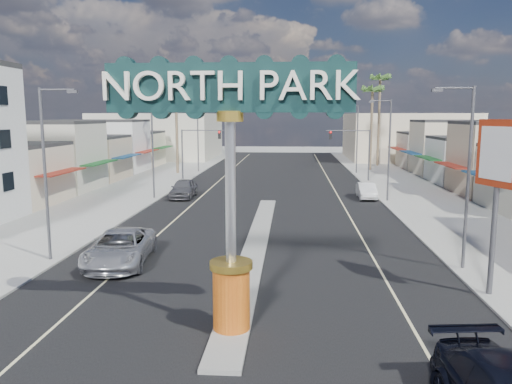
# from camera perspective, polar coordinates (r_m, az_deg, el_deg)

# --- Properties ---
(ground) EXTENTS (160.00, 160.00, 0.00)m
(ground) POSITION_cam_1_polar(r_m,az_deg,el_deg) (45.31, 1.47, -0.96)
(ground) COLOR gray
(ground) RESTS_ON ground
(road) EXTENTS (20.00, 120.00, 0.01)m
(road) POSITION_cam_1_polar(r_m,az_deg,el_deg) (45.31, 1.47, -0.95)
(road) COLOR black
(road) RESTS_ON ground
(median_island) EXTENTS (1.30, 30.00, 0.16)m
(median_island) POSITION_cam_1_polar(r_m,az_deg,el_deg) (29.66, 0.01, -5.98)
(median_island) COLOR gray
(median_island) RESTS_ON ground
(sidewalk_left) EXTENTS (8.00, 120.00, 0.12)m
(sidewalk_left) POSITION_cam_1_polar(r_m,az_deg,el_deg) (48.02, -15.47, -0.65)
(sidewalk_left) COLOR gray
(sidewalk_left) RESTS_ON ground
(sidewalk_right) EXTENTS (8.00, 120.00, 0.12)m
(sidewalk_right) POSITION_cam_1_polar(r_m,az_deg,el_deg) (46.80, 18.86, -1.04)
(sidewalk_right) COLOR gray
(sidewalk_right) RESTS_ON ground
(storefront_row_left) EXTENTS (12.00, 42.00, 6.00)m
(storefront_row_left) POSITION_cam_1_polar(r_m,az_deg,el_deg) (63.41, -20.20, 4.01)
(storefront_row_left) COLOR beige
(storefront_row_left) RESTS_ON ground
(storefront_row_right) EXTENTS (12.00, 42.00, 6.00)m
(storefront_row_right) POSITION_cam_1_polar(r_m,az_deg,el_deg) (61.82, 24.96, 3.63)
(storefront_row_right) COLOR #B7B29E
(storefront_row_right) RESTS_ON ground
(backdrop_far_left) EXTENTS (20.00, 20.00, 8.00)m
(backdrop_far_left) POSITION_cam_1_polar(r_m,az_deg,el_deg) (92.86, -10.95, 6.33)
(backdrop_far_left) COLOR #B7B29E
(backdrop_far_left) RESTS_ON ground
(backdrop_far_right) EXTENTS (20.00, 20.00, 8.00)m
(backdrop_far_right) POSITION_cam_1_polar(r_m,az_deg,el_deg) (91.88, 16.77, 6.09)
(backdrop_far_right) COLOR beige
(backdrop_far_right) RESTS_ON ground
(gateway_sign) EXTENTS (8.20, 1.50, 9.15)m
(gateway_sign) POSITION_cam_1_polar(r_m,az_deg,el_deg) (16.81, -2.96, 2.98)
(gateway_sign) COLOR #C1440E
(gateway_sign) RESTS_ON median_island
(traffic_signal_left) EXTENTS (5.09, 0.45, 6.00)m
(traffic_signal_left) POSITION_cam_1_polar(r_m,az_deg,el_deg) (59.78, -6.75, 5.45)
(traffic_signal_left) COLOR #47474C
(traffic_signal_left) RESTS_ON ground
(traffic_signal_right) EXTENTS (5.09, 0.45, 6.00)m
(traffic_signal_right) POSITION_cam_1_polar(r_m,az_deg,el_deg) (59.14, 11.10, 5.32)
(traffic_signal_right) COLOR #47474C
(traffic_signal_right) RESTS_ON ground
(streetlight_l_near) EXTENTS (2.03, 0.22, 9.00)m
(streetlight_l_near) POSITION_cam_1_polar(r_m,az_deg,el_deg) (27.73, -22.71, 2.79)
(streetlight_l_near) COLOR #47474C
(streetlight_l_near) RESTS_ON ground
(streetlight_l_mid) EXTENTS (2.03, 0.22, 9.00)m
(streetlight_l_mid) POSITION_cam_1_polar(r_m,az_deg,el_deg) (46.41, -11.55, 5.40)
(streetlight_l_mid) COLOR #47474C
(streetlight_l_mid) RESTS_ON ground
(streetlight_l_far) EXTENTS (2.03, 0.22, 9.00)m
(streetlight_l_far) POSITION_cam_1_polar(r_m,az_deg,el_deg) (67.83, -6.52, 6.51)
(streetlight_l_far) COLOR #47474C
(streetlight_l_far) RESTS_ON ground
(streetlight_r_near) EXTENTS (2.03, 0.22, 9.00)m
(streetlight_r_near) POSITION_cam_1_polar(r_m,az_deg,el_deg) (26.12, 22.81, 2.46)
(streetlight_r_near) COLOR #47474C
(streetlight_r_near) RESTS_ON ground
(streetlight_r_mid) EXTENTS (2.03, 0.22, 9.00)m
(streetlight_r_mid) POSITION_cam_1_polar(r_m,az_deg,el_deg) (45.47, 14.80, 5.22)
(streetlight_r_mid) COLOR #47474C
(streetlight_r_mid) RESTS_ON ground
(streetlight_r_far) EXTENTS (2.03, 0.22, 9.00)m
(streetlight_r_far) POSITION_cam_1_polar(r_m,az_deg,el_deg) (67.19, 11.36, 6.37)
(streetlight_r_far) COLOR #47474C
(streetlight_r_far) RESTS_ON ground
(palm_left_far) EXTENTS (2.60, 2.60, 13.10)m
(palm_left_far) POSITION_cam_1_polar(r_m,az_deg,el_deg) (66.47, -9.17, 11.96)
(palm_left_far) COLOR brown
(palm_left_far) RESTS_ON ground
(palm_right_mid) EXTENTS (2.60, 2.60, 12.10)m
(palm_right_mid) POSITION_cam_1_polar(r_m,az_deg,el_deg) (71.52, 13.17, 10.89)
(palm_right_mid) COLOR brown
(palm_right_mid) RESTS_ON ground
(palm_right_far) EXTENTS (2.60, 2.60, 14.10)m
(palm_right_far) POSITION_cam_1_polar(r_m,az_deg,el_deg) (77.85, 14.01, 11.98)
(palm_right_far) COLOR brown
(palm_right_far) RESTS_ON ground
(suv_left) EXTENTS (3.49, 6.51, 1.74)m
(suv_left) POSITION_cam_1_polar(r_m,az_deg,el_deg) (26.82, -15.28, -6.15)
(suv_left) COLOR silver
(suv_left) RESTS_ON ground
(car_parked_left) EXTENTS (2.19, 5.19, 1.75)m
(car_parked_left) POSITION_cam_1_polar(r_m,az_deg,el_deg) (47.12, -8.27, 0.41)
(car_parked_left) COLOR #5E5E62
(car_parked_left) RESTS_ON ground
(car_parked_right) EXTENTS (1.61, 4.44, 1.45)m
(car_parked_right) POSITION_cam_1_polar(r_m,az_deg,el_deg) (47.35, 12.51, 0.15)
(car_parked_right) COLOR silver
(car_parked_right) RESTS_ON ground
(bank_pylon_sign) EXTENTS (1.04, 2.26, 7.34)m
(bank_pylon_sign) POSITION_cam_1_polar(r_m,az_deg,el_deg) (22.67, 25.97, 2.95)
(bank_pylon_sign) COLOR #47474C
(bank_pylon_sign) RESTS_ON sidewalk_right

